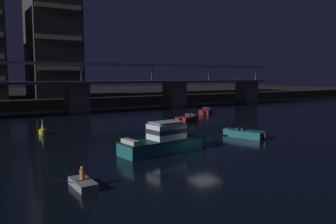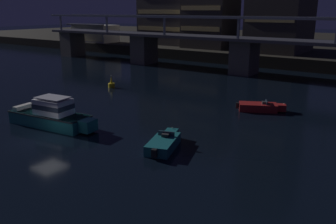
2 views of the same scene
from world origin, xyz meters
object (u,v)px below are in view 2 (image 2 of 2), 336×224
object	(u,v)px
tower_west_low	(175,3)
speedboat_near_right	(164,143)
waterfront_pavilion	(95,33)
cabin_cruiser_near_left	(52,115)
channel_buoy	(111,84)
river_bridge	(245,50)
speedboat_near_center	(260,107)

from	to	relation	value
tower_west_low	speedboat_near_right	bearing A→B (deg)	-56.20
tower_west_low	waterfront_pavilion	distance (m)	23.03
cabin_cruiser_near_left	channel_buoy	size ratio (longest dim) A/B	5.30
waterfront_pavilion	cabin_cruiser_near_left	size ratio (longest dim) A/B	1.33
river_bridge	speedboat_near_right	bearing A→B (deg)	-75.50
tower_west_low	waterfront_pavilion	xyz separation A→B (m)	(-20.10, -8.31, -7.59)
river_bridge	waterfront_pavilion	xyz separation A→B (m)	(-47.98, 11.91, 0.35)
speedboat_near_center	speedboat_near_right	size ratio (longest dim) A/B	0.97
tower_west_low	channel_buoy	size ratio (longest dim) A/B	11.35
channel_buoy	tower_west_low	bearing A→B (deg)	113.11
waterfront_pavilion	speedboat_near_right	world-z (taller)	waterfront_pavilion
waterfront_pavilion	cabin_cruiser_near_left	world-z (taller)	waterfront_pavilion
tower_west_low	speedboat_near_center	xyz separation A→B (m)	(38.90, -40.51, -11.62)
cabin_cruiser_near_left	speedboat_near_center	xyz separation A→B (m)	(13.68, 16.19, -0.64)
cabin_cruiser_near_left	speedboat_near_right	distance (m)	11.81
speedboat_near_right	channel_buoy	world-z (taller)	channel_buoy
waterfront_pavilion	speedboat_near_right	xyz separation A→B (m)	(57.01, -46.84, -4.02)
tower_west_low	channel_buoy	world-z (taller)	tower_west_low
speedboat_near_right	speedboat_near_center	bearing A→B (deg)	82.28
tower_west_low	speedboat_near_right	xyz separation A→B (m)	(36.92, -55.15, -11.62)
river_bridge	speedboat_near_center	distance (m)	23.38
waterfront_pavilion	speedboat_near_center	size ratio (longest dim) A/B	2.51
cabin_cruiser_near_left	speedboat_near_right	size ratio (longest dim) A/B	1.82
river_bridge	speedboat_near_right	size ratio (longest dim) A/B	17.96
tower_west_low	channel_buoy	xyz separation A→B (m)	(17.50, -41.01, -11.56)
river_bridge	cabin_cruiser_near_left	xyz separation A→B (m)	(-2.66, -36.47, -3.04)
waterfront_pavilion	channel_buoy	distance (m)	49.99
speedboat_near_center	speedboat_near_right	xyz separation A→B (m)	(-1.98, -14.64, 0.00)
river_bridge	tower_west_low	world-z (taller)	tower_west_low
cabin_cruiser_near_left	river_bridge	bearing A→B (deg)	85.83
speedboat_near_right	cabin_cruiser_near_left	bearing A→B (deg)	-172.46
channel_buoy	waterfront_pavilion	bearing A→B (deg)	138.98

